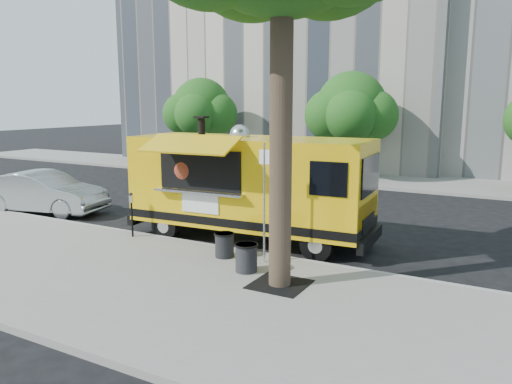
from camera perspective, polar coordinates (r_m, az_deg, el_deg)
ground at (r=14.74m, az=-1.58°, el=-5.94°), size 120.00×120.00×0.00m
sidewalk at (r=11.62m, az=-11.79°, el=-10.30°), size 60.00×6.00×0.15m
curb at (r=13.96m, az=-3.53°, el=-6.57°), size 60.00×0.14×0.16m
far_sidewalk at (r=26.98m, az=13.10°, el=1.40°), size 60.00×5.00×0.15m
tree_well at (r=11.18m, az=2.71°, el=-10.50°), size 1.20×1.20×0.02m
far_tree_a at (r=29.92m, az=-6.27°, el=9.57°), size 3.42×3.42×5.36m
far_tree_b at (r=26.20m, az=10.82°, el=9.49°), size 3.60×3.60×5.50m
sign_post at (r=12.25m, az=0.95°, el=-0.39°), size 0.28×0.06×3.00m
parking_meter at (r=15.20m, az=-14.03°, el=-1.93°), size 0.11×0.11×1.33m
food_truck at (r=14.70m, az=-0.89°, el=0.90°), size 7.52×3.76×3.66m
sedan at (r=20.21m, az=-23.07°, el=-0.05°), size 4.97×2.55×1.56m
trash_bin_left at (r=12.98m, az=-3.63°, el=-5.98°), size 0.53×0.53×0.63m
trash_bin_right at (r=11.87m, az=-1.12°, el=-7.43°), size 0.56×0.56×0.67m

